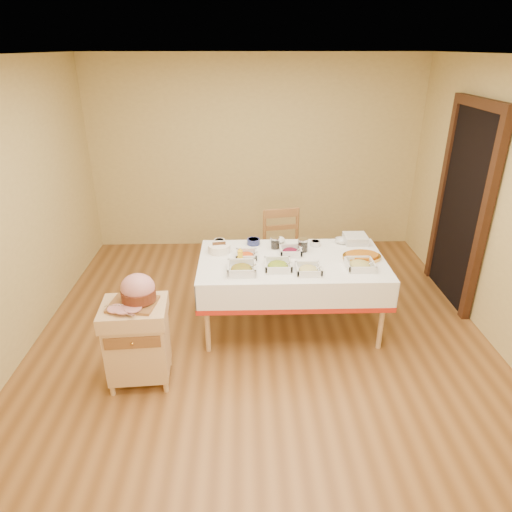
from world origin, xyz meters
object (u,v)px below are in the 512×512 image
at_px(dining_chair, 284,254).
at_px(bread_basket, 219,248).
at_px(preserve_jar_right, 303,246).
at_px(plate_stack, 355,239).
at_px(butcher_cart, 137,339).
at_px(dining_table, 291,274).
at_px(preserve_jar_left, 275,243).
at_px(ham_on_board, 137,291).
at_px(mustard_bottle, 240,256).
at_px(brass_platter, 362,256).

bearing_deg(dining_chair, bread_basket, -146.23).
relative_size(preserve_jar_right, plate_stack, 0.57).
bearing_deg(butcher_cart, dining_table, 30.70).
relative_size(butcher_cart, preserve_jar_left, 6.33).
xyz_separation_m(butcher_cart, ham_on_board, (0.04, 0.03, 0.43)).
xyz_separation_m(mustard_bottle, brass_platter, (1.19, 0.07, -0.05)).
bearing_deg(plate_stack, mustard_bottle, -159.27).
xyz_separation_m(butcher_cart, mustard_bottle, (0.87, 0.75, 0.41)).
height_order(bread_basket, brass_platter, bread_basket).
bearing_deg(preserve_jar_right, butcher_cart, -146.03).
height_order(ham_on_board, preserve_jar_left, ham_on_board).
bearing_deg(brass_platter, butcher_cart, -158.35).
xyz_separation_m(bread_basket, brass_platter, (1.41, -0.19, -0.02)).
bearing_deg(preserve_jar_left, preserve_jar_right, -16.08).
height_order(ham_on_board, plate_stack, ham_on_board).
distance_m(preserve_jar_left, mustard_bottle, 0.49).
bearing_deg(preserve_jar_right, dining_table, -123.10).
bearing_deg(plate_stack, brass_platter, -93.57).
bearing_deg(mustard_bottle, butcher_cart, -139.06).
bearing_deg(plate_stack, dining_table, -150.81).
bearing_deg(mustard_bottle, preserve_jar_left, 43.30).
xyz_separation_m(dining_chair, brass_platter, (0.70, -0.66, 0.27)).
bearing_deg(mustard_bottle, dining_table, 7.18).
distance_m(dining_table, butcher_cart, 1.61).
relative_size(preserve_jar_right, bread_basket, 0.60).
height_order(dining_table, brass_platter, brass_platter).
bearing_deg(mustard_bottle, dining_chair, 56.15).
relative_size(dining_chair, bread_basket, 4.47).
bearing_deg(butcher_cart, mustard_bottle, 40.94).
height_order(dining_table, dining_chair, dining_chair).
relative_size(mustard_bottle, brass_platter, 0.42).
bearing_deg(brass_platter, preserve_jar_right, 160.90).
xyz_separation_m(dining_table, brass_platter, (0.69, 0.00, 0.18)).
bearing_deg(mustard_bottle, preserve_jar_right, 22.25).
bearing_deg(bread_basket, plate_stack, 7.98).
relative_size(dining_table, brass_platter, 4.80).
bearing_deg(ham_on_board, brass_platter, 21.27).
relative_size(preserve_jar_left, bread_basket, 0.53).
relative_size(dining_table, ham_on_board, 4.65).
bearing_deg(butcher_cart, brass_platter, 21.65).
height_order(dining_chair, plate_stack, dining_chair).
relative_size(dining_table, plate_stack, 7.70).
distance_m(ham_on_board, mustard_bottle, 1.10).
height_order(plate_stack, brass_platter, plate_stack).
relative_size(dining_chair, preserve_jar_left, 8.45).
distance_m(dining_table, brass_platter, 0.71).
bearing_deg(preserve_jar_left, dining_chair, 71.64).
bearing_deg(plate_stack, preserve_jar_left, -171.89).
distance_m(bread_basket, brass_platter, 1.42).
relative_size(ham_on_board, preserve_jar_right, 2.90).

